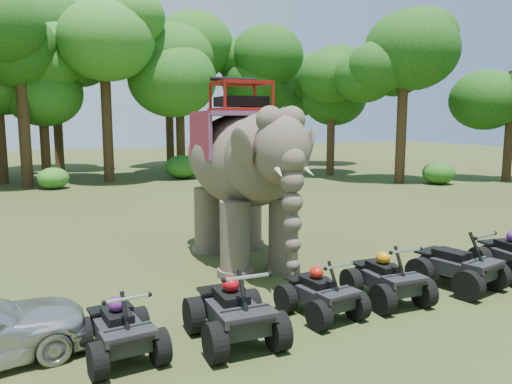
# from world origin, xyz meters

# --- Properties ---
(ground) EXTENTS (110.00, 110.00, 0.00)m
(ground) POSITION_xyz_m (0.00, 0.00, 0.00)
(ground) COLOR #47381E
(ground) RESTS_ON ground
(elephant) EXTENTS (3.00, 5.84, 4.73)m
(elephant) POSITION_xyz_m (-0.05, 1.87, 2.37)
(elephant) COLOR brown
(elephant) RESTS_ON ground
(atv_0) EXTENTS (1.22, 1.62, 1.15)m
(atv_0) POSITION_xyz_m (-4.05, -2.15, 0.58)
(atv_0) COLOR black
(atv_0) RESTS_ON ground
(atv_1) EXTENTS (1.41, 1.87, 1.33)m
(atv_1) POSITION_xyz_m (-2.24, -2.42, 0.66)
(atv_1) COLOR black
(atv_1) RESTS_ON ground
(atv_2) EXTENTS (1.26, 1.64, 1.14)m
(atv_2) POSITION_xyz_m (-0.34, -2.17, 0.57)
(atv_2) COLOR black
(atv_2) RESTS_ON ground
(atv_3) EXTENTS (1.33, 1.74, 1.23)m
(atv_3) POSITION_xyz_m (1.29, -2.14, 0.62)
(atv_3) COLOR black
(atv_3) RESTS_ON ground
(atv_4) EXTENTS (1.59, 1.99, 1.33)m
(atv_4) POSITION_xyz_m (3.23, -2.20, 0.66)
(atv_4) COLOR black
(atv_4) RESTS_ON ground
(tree_0) EXTENTS (6.95, 6.95, 9.94)m
(tree_0) POSITION_xyz_m (0.00, 20.52, 4.97)
(tree_0) COLOR #195114
(tree_0) RESTS_ON ground
(tree_1) EXTENTS (6.42, 6.42, 9.18)m
(tree_1) POSITION_xyz_m (4.90, 21.89, 4.59)
(tree_1) COLOR #195114
(tree_1) RESTS_ON ground
(tree_2) EXTENTS (5.88, 5.88, 8.39)m
(tree_2) POSITION_xyz_m (10.26, 21.55, 4.20)
(tree_2) COLOR #195114
(tree_2) RESTS_ON ground
(tree_3) EXTENTS (5.11, 5.11, 7.29)m
(tree_3) POSITION_xyz_m (13.74, 17.51, 3.65)
(tree_3) COLOR #195114
(tree_3) RESTS_ON ground
(tree_4) EXTENTS (6.45, 6.45, 9.21)m
(tree_4) POSITION_xyz_m (14.99, 12.34, 4.61)
(tree_4) COLOR #195114
(tree_4) RESTS_ON ground
(tree_5) EXTENTS (5.02, 5.02, 7.17)m
(tree_5) POSITION_xyz_m (21.22, 10.05, 3.58)
(tree_5) COLOR #195114
(tree_5) RESTS_ON ground
(tree_25) EXTENTS (6.99, 6.99, 9.99)m
(tree_25) POSITION_xyz_m (-4.44, 20.00, 5.00)
(tree_25) COLOR #195114
(tree_25) RESTS_ON ground
(tree_26) EXTENTS (7.38, 7.38, 10.55)m
(tree_26) POSITION_xyz_m (-2.02, 27.85, 5.27)
(tree_26) COLOR #195114
(tree_26) RESTS_ON ground
(tree_30) EXTENTS (5.07, 5.07, 7.24)m
(tree_30) POSITION_xyz_m (16.37, 25.39, 3.62)
(tree_30) COLOR #195114
(tree_30) RESTS_ON ground
(tree_32) EXTENTS (5.11, 5.11, 7.30)m
(tree_32) POSITION_xyz_m (-5.59, 22.40, 3.65)
(tree_32) COLOR #195114
(tree_32) RESTS_ON ground
(tree_33) EXTENTS (6.69, 6.69, 9.56)m
(tree_33) POSITION_xyz_m (5.84, 27.28, 4.78)
(tree_33) COLOR #195114
(tree_33) RESTS_ON ground
(tree_34) EXTENTS (5.94, 5.94, 8.49)m
(tree_34) POSITION_xyz_m (18.42, 24.13, 4.24)
(tree_34) COLOR #195114
(tree_34) RESTS_ON ground
(tree_35) EXTENTS (5.49, 5.49, 7.85)m
(tree_35) POSITION_xyz_m (-3.32, 21.98, 3.92)
(tree_35) COLOR #195114
(tree_35) RESTS_ON ground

